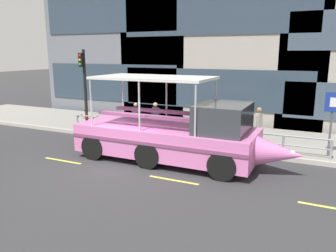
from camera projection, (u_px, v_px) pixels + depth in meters
The scene contains 13 objects.
ground_plane at pixel (123, 164), 12.61m from camera, with size 120.00×120.00×0.00m, color #333335.
sidewalk at pixel (180, 131), 17.54m from camera, with size 32.00×4.80×0.18m, color gray.
curb_edge at pixel (159, 143), 15.34m from camera, with size 32.00×0.18×0.18m, color #B2ADA3.
lane_centreline at pixel (114, 170), 12.05m from camera, with size 25.80×0.12×0.01m.
curb_guardrail at pixel (183, 130), 15.07m from camera, with size 12.31×0.09×0.79m.
traffic_light_pole at pixel (84, 81), 17.69m from camera, with size 0.24×0.46×4.17m.
parking_sign at pixel (332, 113), 12.77m from camera, with size 0.60×0.12×2.52m.
leaned_bicycle at pixel (90, 121), 17.88m from camera, with size 1.74×0.46×0.96m.
duck_tour_boat at pixel (177, 135), 12.76m from camera, with size 8.76×2.66×3.28m.
pedestrian_near_bow at pixel (259, 123), 14.33m from camera, with size 0.29×0.46×1.70m.
pedestrian_mid_left at pixel (221, 119), 15.52m from camera, with size 0.22×0.45×1.58m.
pedestrian_mid_right at pixel (155, 115), 16.34m from camera, with size 0.34×0.36×1.61m.
pedestrian_near_stern at pixel (136, 114), 17.01m from camera, with size 0.42×0.23×1.50m.
Camera 1 is at (6.65, -10.13, 4.16)m, focal length 35.33 mm.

